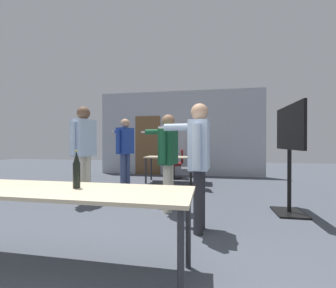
% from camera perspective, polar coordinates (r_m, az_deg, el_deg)
% --- Properties ---
extents(back_wall, '(5.64, 0.12, 2.89)m').
position_cam_1_polar(back_wall, '(7.75, 2.60, 2.69)').
color(back_wall, '#A3A8B2').
rests_on(back_wall, ground_plane).
extents(conference_table_near, '(2.19, 0.66, 0.73)m').
position_cam_1_polar(conference_table_near, '(2.18, -24.46, -12.04)').
color(conference_table_near, '#C6B793').
rests_on(conference_table_near, ground_plane).
extents(conference_table_far, '(1.70, 0.70, 0.73)m').
position_cam_1_polar(conference_table_far, '(6.32, 2.00, -3.90)').
color(conference_table_far, '#C6B793').
rests_on(conference_table_far, ground_plane).
extents(tv_screen, '(0.44, 1.19, 1.72)m').
position_cam_1_polar(tv_screen, '(4.03, 28.50, -0.08)').
color(tv_screen, black).
rests_on(tv_screen, ground_plane).
extents(person_far_watching, '(0.78, 0.76, 1.80)m').
position_cam_1_polar(person_far_watching, '(4.51, -20.79, -0.07)').
color(person_far_watching, beige).
rests_on(person_far_watching, ground_plane).
extents(person_center_tall, '(0.70, 0.65, 1.59)m').
position_cam_1_polar(person_center_tall, '(3.69, -0.12, -2.17)').
color(person_center_tall, beige).
rests_on(person_center_tall, ground_plane).
extents(person_left_plaid, '(0.73, 0.79, 1.73)m').
position_cam_1_polar(person_left_plaid, '(5.82, -10.93, -0.41)').
color(person_left_plaid, '#3D4C75').
rests_on(person_left_plaid, ground_plane).
extents(person_right_polo, '(0.74, 0.66, 1.62)m').
position_cam_1_polar(person_right_polo, '(2.88, 7.71, -2.61)').
color(person_right_polo, '#28282D').
rests_on(person_right_polo, ground_plane).
extents(office_chair_mid_tucked, '(0.59, 0.53, 0.93)m').
position_cam_1_polar(office_chair_mid_tucked, '(5.47, 6.63, -6.82)').
color(office_chair_mid_tucked, black).
rests_on(office_chair_mid_tucked, ground_plane).
extents(office_chair_near_pushed, '(0.57, 0.52, 0.90)m').
position_cam_1_polar(office_chair_near_pushed, '(7.07, 2.12, -5.37)').
color(office_chair_near_pushed, black).
rests_on(office_chair_near_pushed, ground_plane).
extents(beer_bottle, '(0.06, 0.06, 0.33)m').
position_cam_1_polar(beer_bottle, '(2.15, -22.21, -6.23)').
color(beer_bottle, black).
rests_on(beer_bottle, conference_table_near).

